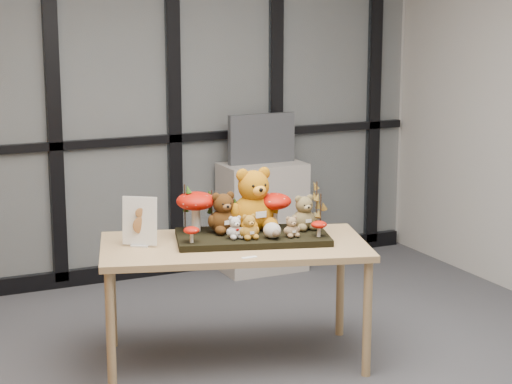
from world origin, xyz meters
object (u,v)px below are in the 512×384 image
mushroom_front_left (192,234)px  cabinet (263,217)px  mushroom_back_left (196,210)px  plush_cream_hedgehog (272,230)px  mushroom_back_right (274,209)px  display_table (234,255)px  bear_tan_back (304,210)px  bear_brown_medium (223,210)px  bear_pooh_yellow (253,196)px  diorama_tray (252,237)px  bear_small_yellow (249,225)px  mushroom_front_right (319,228)px  monitor (262,139)px  bear_beige_small (291,225)px  bear_white_bow (235,226)px  sign_holder (140,224)px

mushroom_front_left → cabinet: (1.20, 1.60, -0.37)m
mushroom_back_left → plush_cream_hedgehog: bearing=-45.8°
mushroom_back_left → cabinet: 1.80m
mushroom_back_left → mushroom_back_right: mushroom_back_left is taller
plush_cream_hedgehog → mushroom_back_right: mushroom_back_right is taller
display_table → bear_tan_back: size_ratio=7.37×
bear_brown_medium → mushroom_back_left: 0.16m
cabinet → bear_pooh_yellow: bearing=-117.2°
bear_brown_medium → cabinet: bear_brown_medium is taller
diorama_tray → bear_small_yellow: bear_small_yellow is taller
diorama_tray → mushroom_front_right: bearing=-17.0°
diorama_tray → cabinet: (0.81, 1.57, -0.31)m
display_table → bear_tan_back: 0.50m
bear_pooh_yellow → mushroom_front_right: size_ratio=4.03×
mushroom_back_left → mushroom_front_right: (0.59, -0.42, -0.08)m
bear_brown_medium → mushroom_front_left: (-0.25, -0.14, -0.08)m
diorama_tray → bear_pooh_yellow: (0.05, 0.10, 0.22)m
bear_small_yellow → mushroom_front_left: (-0.32, 0.06, -0.03)m
cabinet → monitor: bearing=90.0°
bear_brown_medium → mushroom_front_left: bear_brown_medium is taller
mushroom_back_right → mushroom_back_left: bearing=163.5°
bear_pooh_yellow → cabinet: 1.74m
mushroom_back_left → mushroom_back_right: size_ratio=1.10×
plush_cream_hedgehog → mushroom_back_right: (0.11, 0.21, 0.07)m
bear_beige_small → mushroom_front_right: bear_beige_small is taller
bear_brown_medium → plush_cream_hedgehog: bearing=-34.0°
diorama_tray → bear_white_bow: bearing=-143.2°
bear_pooh_yellow → plush_cream_hedgehog: 0.28m
bear_pooh_yellow → monitor: 1.68m
bear_small_yellow → mushroom_back_left: bearing=141.8°
mushroom_front_right → cabinet: size_ratio=0.12×
bear_pooh_yellow → bear_white_bow: size_ratio=2.83×
mushroom_front_left → monitor: monitor is taller
diorama_tray → bear_small_yellow: bearing=-107.8°
display_table → plush_cream_hedgehog: plush_cream_hedgehog is taller
bear_tan_back → display_table: bearing=-163.1°
display_table → mushroom_back_right: 0.38m
mushroom_front_right → sign_holder: size_ratio=0.35×
mushroom_back_left → mushroom_back_right: 0.46m
bear_pooh_yellow → mushroom_back_left: bearing=178.4°
diorama_tray → display_table: bearing=-153.4°
bear_tan_back → cabinet: size_ratio=0.27×
bear_pooh_yellow → bear_brown_medium: bearing=-166.5°
bear_brown_medium → mushroom_front_right: bear_brown_medium is taller
bear_white_bow → bear_beige_small: bear_white_bow is taller
bear_tan_back → mushroom_back_left: bearing=175.9°
bear_brown_medium → mushroom_back_right: bearing=10.4°
diorama_tray → bear_beige_small: bear_beige_small is taller
mushroom_front_right → monitor: 1.89m
diorama_tray → cabinet: 1.80m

